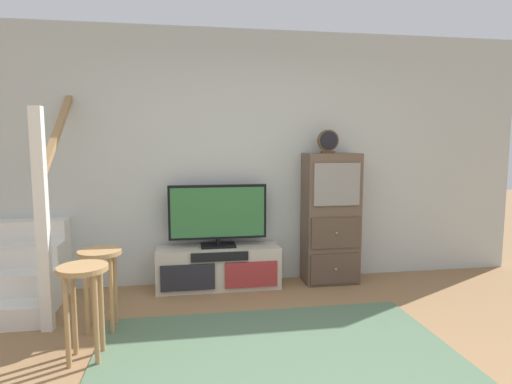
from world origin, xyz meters
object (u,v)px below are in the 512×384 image
at_px(desk_clock, 328,141).
at_px(bar_stool_far, 100,270).
at_px(side_cabinet, 331,219).
at_px(bar_stool_near, 84,290).
at_px(television, 218,214).
at_px(media_console, 219,267).

relative_size(desk_clock, bar_stool_far, 0.37).
height_order(side_cabinet, bar_stool_far, side_cabinet).
xyz_separation_m(desk_clock, bar_stool_near, (-2.20, -1.34, -1.02)).
height_order(television, bar_stool_near, television).
distance_m(side_cabinet, bar_stool_near, 2.64).
height_order(side_cabinet, desk_clock, desk_clock).
relative_size(media_console, desk_clock, 5.16).
distance_m(bar_stool_near, bar_stool_far, 0.48).
bearing_deg(bar_stool_near, side_cabinet, 31.05).
xyz_separation_m(television, bar_stool_near, (-1.03, -1.37, -0.28)).
xyz_separation_m(side_cabinet, bar_stool_far, (-2.23, -0.87, -0.20)).
bearing_deg(bar_stool_far, bar_stool_near, -92.38).
bearing_deg(bar_stool_near, media_console, 52.51).
bearing_deg(media_console, bar_stool_far, -139.56).
xyz_separation_m(media_console, desk_clock, (1.17, -0.00, 1.31)).
xyz_separation_m(media_console, television, (0.00, 0.02, 0.56)).
relative_size(side_cabinet, desk_clock, 5.68).
height_order(television, desk_clock, desk_clock).
xyz_separation_m(media_console, bar_stool_near, (-1.03, -1.35, 0.29)).
height_order(bar_stool_near, bar_stool_far, bar_stool_near).
relative_size(bar_stool_near, bar_stool_far, 1.02).
distance_m(media_console, television, 0.57).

